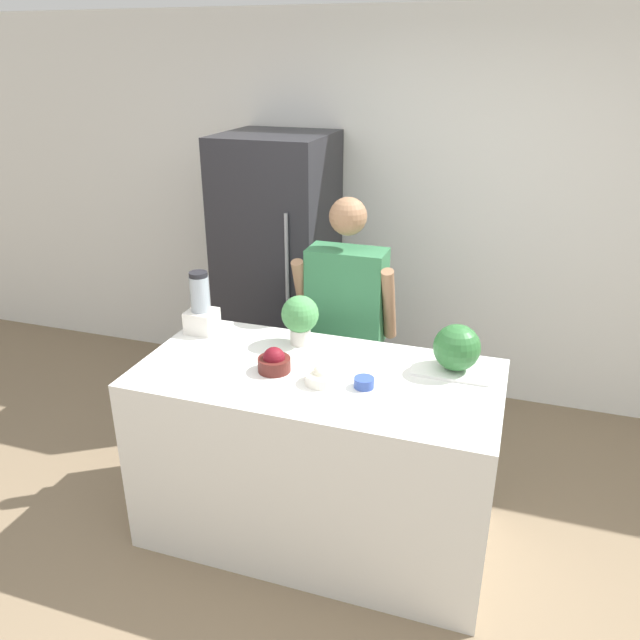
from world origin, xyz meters
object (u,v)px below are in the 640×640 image
blender (201,308)px  person (346,332)px  potted_plant (300,317)px  bowl_small_blue (364,383)px  refrigerator (279,271)px  bowl_cherries (274,362)px  bowl_cream (321,376)px  watermelon (457,348)px

blender → person: bearing=36.4°
blender → potted_plant: blender is taller
bowl_small_blue → potted_plant: (-0.43, 0.34, 0.13)m
refrigerator → person: 0.90m
bowl_cherries → person: bearing=81.0°
refrigerator → blender: 1.10m
bowl_cherries → potted_plant: 0.34m
person → bowl_cream: person is taller
blender → watermelon: bearing=-1.5°
watermelon → bowl_cherries: (-0.81, -0.26, -0.08)m
refrigerator → blender: size_ratio=5.50×
bowl_cream → bowl_small_blue: (0.19, 0.02, -0.01)m
watermelon → bowl_small_blue: bearing=-142.4°
refrigerator → watermelon: 1.76m
refrigerator → bowl_small_blue: (0.98, -1.41, 0.03)m
refrigerator → potted_plant: bearing=-62.8°
blender → bowl_cream: bearing=-23.4°
person → bowl_small_blue: (0.32, -0.81, 0.14)m
watermelon → blender: blender is taller
watermelon → potted_plant: bearing=175.7°
bowl_cream → blender: bearing=156.6°
bowl_small_blue → blender: 1.04m
potted_plant → person: bearing=76.5°
bowl_cherries → bowl_cream: size_ratio=1.02×
bowl_cherries → blender: blender is taller
person → potted_plant: (-0.11, -0.47, 0.27)m
bowl_cherries → potted_plant: potted_plant is taller
watermelon → potted_plant: size_ratio=0.85×
refrigerator → watermelon: refrigerator is taller
watermelon → person: bearing=142.5°
bowl_cherries → blender: size_ratio=0.46×
bowl_cream → bowl_cherries: bearing=170.5°
refrigerator → potted_plant: (0.55, -1.07, 0.16)m
blender → bowl_small_blue: bearing=-18.0°
refrigerator → blender: (-0.00, -1.09, 0.15)m
bowl_small_blue → bowl_cream: bearing=-173.7°
watermelon → bowl_small_blue: watermelon is taller
bowl_cream → potted_plant: size_ratio=0.59×
bowl_small_blue → blender: bearing=162.0°
watermelon → refrigerator: bearing=140.0°
blender → potted_plant: size_ratio=1.29×
person → potted_plant: person is taller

